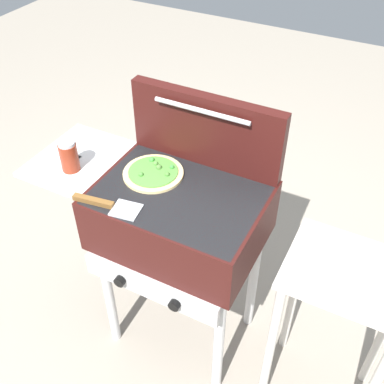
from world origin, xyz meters
TOP-DOWN VIEW (x-y plane):
  - ground_plane at (0.00, 0.00)m, footprint 8.00×8.00m
  - grill at (-0.01, -0.00)m, footprint 0.96×0.53m
  - grill_lid_open at (0.00, 0.21)m, footprint 0.63×0.08m
  - pizza_veggie at (-0.14, 0.05)m, footprint 0.24×0.24m
  - sauce_jar at (-0.45, -0.07)m, footprint 0.07×0.07m
  - spatula at (-0.20, -0.19)m, footprint 0.27×0.10m
  - prep_table at (0.66, 0.00)m, footprint 0.44×0.36m
  - topping_bowl_near at (0.74, 0.03)m, footprint 0.10×0.10m
  - topping_bowl_far at (0.55, 0.06)m, footprint 0.11×0.11m

SIDE VIEW (x-z plane):
  - ground_plane at x=0.00m, z-range 0.00..0.00m
  - prep_table at x=0.66m, z-range 0.17..0.97m
  - grill at x=-0.01m, z-range 0.31..1.21m
  - topping_bowl_near at x=0.74m, z-range 0.81..0.85m
  - topping_bowl_far at x=0.55m, z-range 0.81..0.85m
  - spatula at x=-0.20m, z-range 0.90..0.92m
  - pizza_veggie at x=-0.14m, z-range 0.89..0.93m
  - sauce_jar at x=-0.45m, z-range 0.90..1.03m
  - grill_lid_open at x=0.00m, z-range 0.90..1.20m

